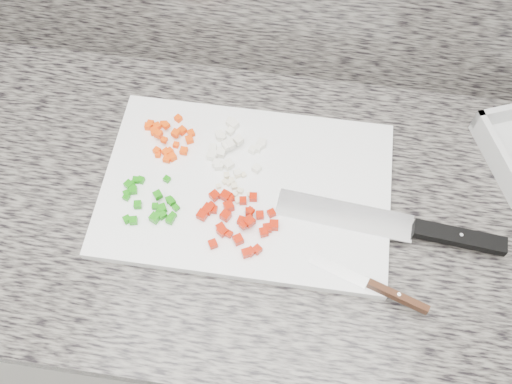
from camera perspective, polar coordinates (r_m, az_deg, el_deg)
cabinet at (r=1.42m, az=-1.13°, el=-9.82°), size 3.92×0.62×0.86m
countertop at (r=1.01m, az=-1.57°, el=-1.33°), size 3.96×0.64×0.04m
cutting_board at (r=0.99m, az=-0.97°, el=0.35°), size 0.50×0.33×0.02m
carrot_pile at (r=1.04m, az=-8.76°, el=5.37°), size 0.10×0.10×0.02m
onion_pile at (r=1.02m, az=-2.62°, el=4.43°), size 0.10×0.12×0.02m
green_pepper_pile at (r=0.98m, az=-10.65°, el=-1.03°), size 0.11×0.10×0.02m
red_pepper_pile at (r=0.94m, az=-1.91°, el=-2.77°), size 0.14×0.12×0.02m
garlic_pile at (r=0.98m, az=-2.18°, el=0.68°), size 0.07×0.06×0.01m
chef_knife at (r=0.98m, az=16.01°, el=-3.63°), size 0.38×0.07×0.02m
paring_knife at (r=0.92m, az=12.52°, el=-9.52°), size 0.19×0.08×0.02m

